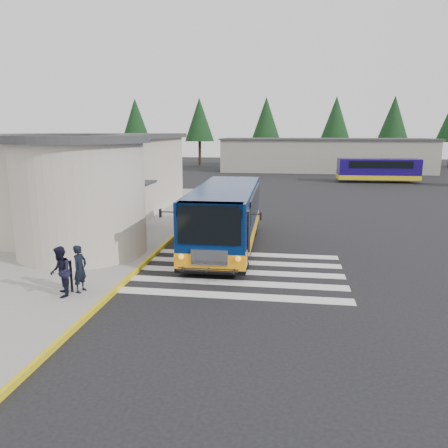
# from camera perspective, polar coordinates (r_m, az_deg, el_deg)

# --- Properties ---
(ground) EXTENTS (140.00, 140.00, 0.00)m
(ground) POSITION_cam_1_polar(r_m,az_deg,el_deg) (16.96, 3.39, -5.50)
(ground) COLOR black
(ground) RESTS_ON ground
(sidewalk) EXTENTS (10.00, 34.00, 0.15)m
(sidewalk) POSITION_cam_1_polar(r_m,az_deg,el_deg) (23.17, -18.46, -1.12)
(sidewalk) COLOR gray
(sidewalk) RESTS_ON ground
(curb_strip) EXTENTS (0.12, 34.00, 0.16)m
(curb_strip) POSITION_cam_1_polar(r_m,az_deg,el_deg) (21.42, -6.53, -1.60)
(curb_strip) COLOR gold
(curb_strip) RESTS_ON ground
(station_building) EXTENTS (12.70, 18.70, 4.80)m
(station_building) POSITION_cam_1_polar(r_m,az_deg,el_deg) (26.17, -19.62, 5.79)
(station_building) COLOR #B9AD9D
(station_building) RESTS_ON ground
(crosswalk) EXTENTS (8.00, 5.35, 0.01)m
(crosswalk) POSITION_cam_1_polar(r_m,az_deg,el_deg) (16.25, 1.37, -6.25)
(crosswalk) COLOR silver
(crosswalk) RESTS_ON ground
(depot_building) EXTENTS (26.40, 8.40, 4.20)m
(depot_building) POSITION_cam_1_polar(r_m,az_deg,el_deg) (58.38, 12.99, 8.80)
(depot_building) COLOR gray
(depot_building) RESTS_ON ground
(tree_line) EXTENTS (58.40, 4.40, 10.00)m
(tree_line) POSITION_cam_1_polar(r_m,az_deg,el_deg) (66.32, 12.88, 13.20)
(tree_line) COLOR black
(tree_line) RESTS_ON ground
(transit_bus) EXTENTS (3.52, 9.71, 2.73)m
(transit_bus) POSITION_cam_1_polar(r_m,az_deg,el_deg) (19.20, 0.19, 0.63)
(transit_bus) COLOR #071E53
(transit_bus) RESTS_ON ground
(pedestrian_a) EXTENTS (0.45, 0.60, 1.50)m
(pedestrian_a) POSITION_cam_1_polar(r_m,az_deg,el_deg) (14.40, -18.29, -5.56)
(pedestrian_a) COLOR black
(pedestrian_a) RESTS_ON sidewalk
(pedestrian_b) EXTENTS (0.87, 0.94, 1.56)m
(pedestrian_b) POSITION_cam_1_polar(r_m,az_deg,el_deg) (14.20, -20.60, -5.86)
(pedestrian_b) COLOR black
(pedestrian_b) RESTS_ON sidewalk
(bollard) EXTENTS (0.08, 0.08, 1.03)m
(bollard) POSITION_cam_1_polar(r_m,az_deg,el_deg) (14.54, -19.34, -6.45)
(bollard) COLOR black
(bollard) RESTS_ON sidewalk
(far_bus_a) EXTENTS (8.03, 2.48, 2.05)m
(far_bus_a) POSITION_cam_1_polar(r_m,az_deg,el_deg) (47.14, 19.48, 6.78)
(far_bus_a) COLOR #130651
(far_bus_a) RESTS_ON ground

